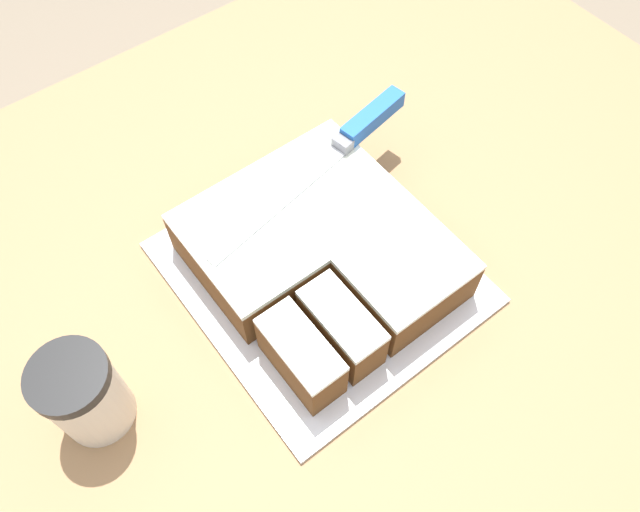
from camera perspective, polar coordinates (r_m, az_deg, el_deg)
ground_plane at (r=1.60m, az=-0.41°, el=-20.69°), size 8.00×8.00×0.00m
countertop at (r=1.15m, az=-0.55°, el=-16.30°), size 1.40×1.10×0.92m
cake_board at (r=0.75m, az=0.00°, el=-1.48°), size 0.31×0.33×0.01m
cake at (r=0.72m, az=0.03°, el=0.35°), size 0.25×0.27×0.07m
knife at (r=0.78m, az=2.94°, el=10.97°), size 0.33×0.08×0.02m
coffee_cup at (r=0.67m, az=-20.74°, el=-11.77°), size 0.08×0.08×0.11m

